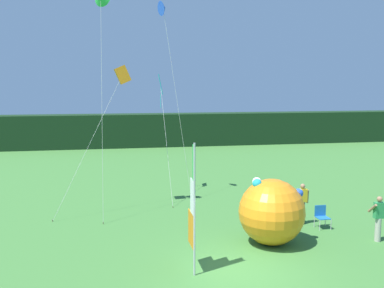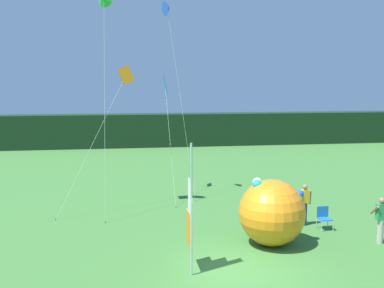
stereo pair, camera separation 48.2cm
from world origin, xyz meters
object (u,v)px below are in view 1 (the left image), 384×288
Objects in this scene: banner_flag at (193,210)px; kite_blue_delta_0 at (163,9)px; person_far_left at (379,217)px; kite_orange_box_3 at (122,75)px; inflatable_balloon at (272,212)px; kite_cyan_diamond_2 at (161,88)px; person_near_banner at (302,203)px; folding_chair at (322,215)px.

kite_blue_delta_0 is (0.32, 9.43, 7.44)m from banner_flag.
banner_flag is 7.40m from person_far_left.
person_far_left is 0.26× the size of kite_orange_box_3.
banner_flag is 1.67× the size of inflatable_balloon.
kite_cyan_diamond_2 is (-0.05, 0.93, -3.83)m from kite_blue_delta_0.
person_far_left is at bearing -35.54° from kite_orange_box_3.
banner_flag reaches higher than inflatable_balloon.
banner_flag reaches higher than person_far_left.
person_near_banner is 1.91× the size of folding_chair.
banner_flag is at bearing -169.32° from person_far_left.
banner_flag is 10.97m from kite_cyan_diamond_2.
kite_orange_box_3 is at bearing 102.91° from banner_flag.
person_near_banner is 0.71× the size of inflatable_balloon.
kite_orange_box_3 is (-7.69, 4.56, 5.65)m from folding_chair.
kite_blue_delta_0 reaches higher than person_far_left.
person_near_banner reaches higher than folding_chair.
kite_blue_delta_0 is (-5.59, 6.21, 8.87)m from folding_chair.
kite_blue_delta_0 is at bearing 38.20° from kite_orange_box_3.
kite_orange_box_3 reaches higher than inflatable_balloon.
inflatable_balloon is at bearing -152.45° from folding_chair.
kite_cyan_diamond_2 reaches higher than inflatable_balloon.
inflatable_balloon is (3.24, 1.82, -0.74)m from banner_flag.
person_far_left is 12.27m from kite_cyan_diamond_2.
inflatable_balloon is 0.36× the size of kite_orange_box_3.
person_near_banner is at bearing -29.32° from kite_orange_box_3.
inflatable_balloon is 0.39× the size of kite_cyan_diamond_2.
person_far_left is at bearing -49.56° from kite_blue_delta_0.
person_near_banner is 1.01× the size of person_far_left.
kite_orange_box_3 is at bearing -128.46° from kite_cyan_diamond_2.
kite_blue_delta_0 is at bearing 88.05° from banner_flag.
person_near_banner is at bearing -52.52° from kite_cyan_diamond_2.
person_near_banner is at bearing 135.86° from folding_chair.
folding_chair is at bearing 27.55° from inflatable_balloon.
person_far_left is at bearing 10.68° from banner_flag.
person_near_banner is 3.07m from person_far_left.
folding_chair is at bearing -51.76° from kite_cyan_diamond_2.
folding_chair is 0.14× the size of kite_cyan_diamond_2.
banner_flag is 0.65× the size of kite_cyan_diamond_2.
folding_chair is at bearing 28.53° from banner_flag.
kite_cyan_diamond_2 is (-6.92, 9.00, 4.64)m from person_far_left.
kite_orange_box_3 is (-1.78, 7.77, 4.22)m from banner_flag.
person_near_banner is at bearing 35.46° from banner_flag.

